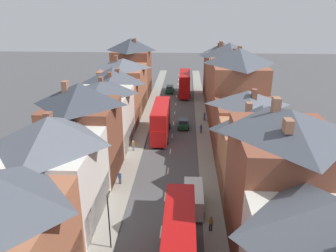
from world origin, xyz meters
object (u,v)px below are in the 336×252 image
object	(u,v)px
double_decker_bus_lead	(185,83)
car_parked_right_a	(183,123)
pedestrian_far_right	(205,116)
pedestrian_far_left	(201,128)
street_lamp	(109,217)
delivery_van	(193,198)
pedestrian_mid_right	(133,145)
pedestrian_near_right	(211,223)
pedestrian_mid_left	(120,177)
double_decker_bus_far_approaching	(161,120)
double_decker_bus_mid_street	(179,247)
car_near_blue	(170,89)

from	to	relation	value
double_decker_bus_lead	car_parked_right_a	world-z (taller)	double_decker_bus_lead
double_decker_bus_lead	pedestrian_far_right	distance (m)	18.67
pedestrian_far_right	pedestrian_far_left	bearing A→B (deg)	-98.09
pedestrian_far_left	street_lamp	size ratio (longest dim) A/B	0.29
delivery_van	pedestrian_far_right	world-z (taller)	delivery_van
pedestrian_mid_right	pedestrian_far_left	world-z (taller)	same
car_parked_right_a	pedestrian_far_left	distance (m)	4.05
pedestrian_near_right	pedestrian_mid_left	bearing A→B (deg)	141.79
pedestrian_mid_left	pedestrian_far_left	world-z (taller)	same
double_decker_bus_far_approaching	double_decker_bus_lead	bearing A→B (deg)	82.06
double_decker_bus_mid_street	delivery_van	bearing A→B (deg)	81.76
street_lamp	car_near_blue	bearing A→B (deg)	87.40
double_decker_bus_far_approaching	car_near_blue	bearing A→B (deg)	89.98
delivery_van	double_decker_bus_far_approaching	bearing A→B (deg)	103.88
double_decker_bus_mid_street	pedestrian_mid_right	world-z (taller)	double_decker_bus_mid_street
double_decker_bus_lead	double_decker_bus_far_approaching	distance (m)	26.05
double_decker_bus_mid_street	pedestrian_mid_right	distance (m)	23.97
car_near_blue	pedestrian_far_right	distance (m)	21.52
double_decker_bus_far_approaching	pedestrian_far_left	xyz separation A→B (m)	(6.53, 1.30, -1.78)
double_decker_bus_lead	double_decker_bus_mid_street	xyz separation A→B (m)	(0.00, -54.71, 0.00)
double_decker_bus_far_approaching	pedestrian_far_right	bearing A→B (deg)	45.71
delivery_van	pedestrian_mid_right	distance (m)	16.17
pedestrian_far_left	pedestrian_far_right	bearing A→B (deg)	81.91
double_decker_bus_mid_street	double_decker_bus_far_approaching	distance (m)	29.13
double_decker_bus_lead	pedestrian_mid_left	world-z (taller)	double_decker_bus_lead
car_parked_right_a	pedestrian_mid_left	world-z (taller)	pedestrian_mid_left
delivery_van	pedestrian_far_left	world-z (taller)	delivery_van
delivery_van	pedestrian_far_right	size ratio (longest dim) A/B	3.23
double_decker_bus_mid_street	double_decker_bus_far_approaching	size ratio (longest dim) A/B	1.00
car_parked_right_a	street_lamp	bearing A→B (deg)	-101.34
pedestrian_near_right	street_lamp	size ratio (longest dim) A/B	0.29
double_decker_bus_mid_street	pedestrian_far_right	size ratio (longest dim) A/B	6.71
double_decker_bus_lead	pedestrian_near_right	size ratio (longest dim) A/B	6.71
car_near_blue	car_parked_right_a	distance (m)	23.99
car_parked_right_a	pedestrian_mid_left	distance (m)	20.87
double_decker_bus_lead	car_parked_right_a	xyz separation A→B (m)	(0.01, -21.70, -2.01)
car_near_blue	pedestrian_mid_right	xyz separation A→B (m)	(-3.58, -33.92, 0.18)
pedestrian_far_right	delivery_van	bearing A→B (deg)	-95.24
pedestrian_far_left	car_near_blue	bearing A→B (deg)	103.82
double_decker_bus_lead	car_parked_right_a	distance (m)	21.80
car_parked_right_a	pedestrian_far_left	world-z (taller)	pedestrian_far_left
pedestrian_far_left	pedestrian_far_right	distance (m)	6.38
street_lamp	double_decker_bus_mid_street	bearing A→B (deg)	-25.13
car_near_blue	pedestrian_near_right	bearing A→B (deg)	-82.78
double_decker_bus_far_approaching	car_parked_right_a	distance (m)	5.82
pedestrian_mid_left	pedestrian_mid_right	distance (m)	9.34
double_decker_bus_mid_street	car_parked_right_a	size ratio (longest dim) A/B	2.80
double_decker_bus_lead	pedestrian_mid_right	bearing A→B (deg)	-102.66
car_parked_right_a	pedestrian_far_left	xyz separation A→B (m)	(2.92, -2.80, 0.23)
delivery_van	street_lamp	bearing A→B (deg)	-139.84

